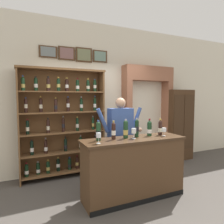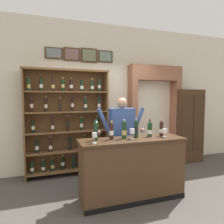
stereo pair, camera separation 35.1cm
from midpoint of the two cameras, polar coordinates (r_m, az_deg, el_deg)
ground_plane at (r=3.61m, az=0.67°, el=-23.70°), size 14.00×14.00×0.02m
back_wall at (r=4.78m, az=-7.98°, el=4.31°), size 12.00×0.19×3.37m
wine_shelf at (r=4.36m, az=-16.05°, el=-2.44°), size 1.76×0.36×2.25m
archway_doorway at (r=5.26m, az=7.64°, el=1.40°), size 1.37×0.45×2.45m
side_cabinet at (r=5.66m, az=16.63°, el=-3.46°), size 0.72×0.42×1.87m
tasting_counter at (r=3.46m, az=3.17°, el=-15.66°), size 1.74×0.54×1.00m
shopkeeper at (r=3.82m, az=-0.24°, el=-5.31°), size 0.97×0.22×1.67m
tasting_bottle_chianti at (r=3.15m, az=-7.11°, el=-5.35°), size 0.07×0.07×0.32m
tasting_bottle_riserva at (r=3.21m, az=-2.70°, el=-5.34°), size 0.07×0.07×0.30m
tasting_bottle_grappa at (r=3.30m, az=0.87°, el=-4.93°), size 0.08×0.08×0.31m
tasting_bottle_vin_santo at (r=3.41m, az=4.13°, el=-4.51°), size 0.07×0.07×0.32m
tasting_bottle_bianco at (r=3.55m, az=7.82°, el=-4.62°), size 0.08×0.08×0.30m
tasting_bottle_rosso at (r=3.65m, az=10.89°, el=-4.37°), size 0.07×0.07×0.30m
wine_glass_spare at (r=3.28m, az=3.17°, el=-5.55°), size 0.08×0.08×0.17m
wine_glass_center at (r=3.57m, az=11.84°, el=-5.11°), size 0.08×0.08×0.14m
wine_glass_right at (r=2.95m, az=-7.26°, el=-6.77°), size 0.07×0.07×0.16m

